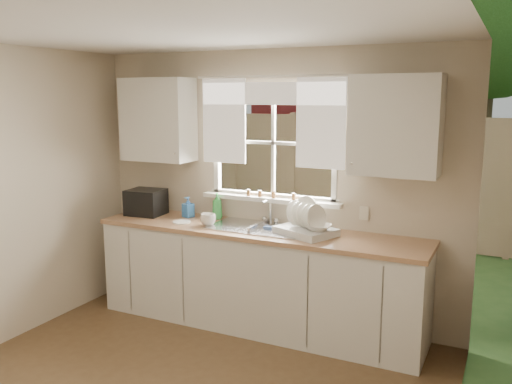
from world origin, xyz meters
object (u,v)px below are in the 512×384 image
at_px(dish_rack, 306,226).
at_px(black_appliance, 146,202).
at_px(cup, 208,220).
at_px(soap_bottle_a, 217,206).

height_order(dish_rack, black_appliance, dish_rack).
bearing_deg(dish_rack, black_appliance, 178.47).
relative_size(cup, black_appliance, 0.41).
bearing_deg(soap_bottle_a, cup, -91.07).
relative_size(dish_rack, black_appliance, 1.65).
bearing_deg(cup, dish_rack, 20.46).
relative_size(soap_bottle_a, black_appliance, 0.74).
height_order(soap_bottle_a, black_appliance, soap_bottle_a).
distance_m(dish_rack, cup, 0.92).
bearing_deg(soap_bottle_a, dish_rack, -23.96).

